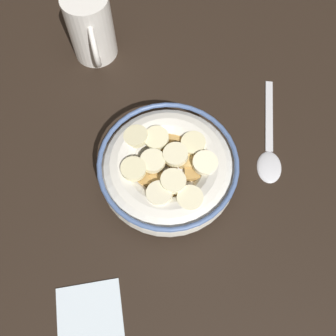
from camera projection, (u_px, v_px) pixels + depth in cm
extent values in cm
cube|color=black|center=(168.00, 181.00, 49.79)|extent=(119.84, 119.84, 2.00)
cylinder|color=silver|center=(168.00, 177.00, 48.61)|extent=(9.31, 9.31, 0.60)
torus|color=silver|center=(168.00, 170.00, 46.67)|extent=(16.93, 16.93, 4.88)
torus|color=#4C6699|center=(168.00, 162.00, 44.72)|extent=(17.02, 17.02, 0.60)
cylinder|color=white|center=(168.00, 168.00, 46.26)|extent=(14.00, 14.00, 0.40)
cube|color=#B78947|center=(163.00, 130.00, 47.64)|extent=(2.23, 2.22, 0.85)
cube|color=tan|center=(130.00, 170.00, 45.30)|extent=(2.57, 2.57, 0.83)
cube|color=tan|center=(173.00, 160.00, 45.98)|extent=(2.58, 2.59, 0.92)
cube|color=#B78947|center=(176.00, 135.00, 47.35)|extent=(2.43, 2.43, 0.83)
cube|color=#B78947|center=(142.00, 137.00, 47.44)|extent=(2.36, 2.33, 0.93)
cube|color=#B78947|center=(174.00, 208.00, 43.37)|extent=(2.15, 2.07, 1.05)
cube|color=tan|center=(209.00, 150.00, 46.47)|extent=(2.50, 2.46, 1.04)
cube|color=#B78947|center=(193.00, 173.00, 45.36)|extent=(2.17, 2.25, 1.08)
cube|color=#AD7F42|center=(167.00, 192.00, 44.42)|extent=(2.13, 2.19, 1.01)
cube|color=tan|center=(211.00, 166.00, 45.54)|extent=(2.51, 2.49, 0.96)
cube|color=#B78947|center=(185.00, 197.00, 43.98)|extent=(2.29, 2.25, 0.99)
cube|color=#B78947|center=(168.00, 146.00, 46.91)|extent=(2.24, 2.32, 1.08)
cube|color=tan|center=(132.00, 190.00, 44.43)|extent=(2.65, 2.66, 1.03)
cube|color=#B78947|center=(158.00, 181.00, 44.82)|extent=(2.15, 2.23, 1.06)
cube|color=#B78947|center=(145.00, 178.00, 44.93)|extent=(2.54, 2.50, 1.04)
cube|color=#B78947|center=(144.00, 205.00, 43.48)|extent=(2.17, 2.18, 0.84)
cube|color=tan|center=(188.00, 160.00, 45.89)|extent=(2.45, 2.43, 0.92)
cube|color=tan|center=(158.00, 163.00, 46.00)|extent=(2.61, 2.61, 0.86)
cylinder|color=beige|center=(133.00, 165.00, 44.25)|extent=(4.26, 4.28, 1.00)
cylinder|color=beige|center=(193.00, 143.00, 46.06)|extent=(3.78, 3.81, 1.21)
cylinder|color=#F4EABC|center=(190.00, 198.00, 42.89)|extent=(4.05, 4.06, 0.96)
cylinder|color=#F9EFC6|center=(159.00, 193.00, 43.03)|extent=(4.35, 4.33, 1.12)
cylinder|color=#F4EABC|center=(177.00, 180.00, 43.57)|extent=(3.38, 3.41, 1.21)
cylinder|color=beige|center=(136.00, 136.00, 46.18)|extent=(4.25, 4.25, 1.19)
cylinder|color=beige|center=(156.00, 138.00, 46.02)|extent=(3.21, 3.20, 1.33)
cylinder|color=#F4EABC|center=(176.00, 154.00, 44.88)|extent=(4.06, 4.10, 1.06)
cylinder|color=#F9EFC6|center=(205.00, 163.00, 44.70)|extent=(4.27, 4.26, 0.99)
cylinder|color=#F4EABC|center=(153.00, 161.00, 44.79)|extent=(3.89, 3.91, 0.83)
ellipsoid|color=silver|center=(270.00, 166.00, 49.14)|extent=(5.45, 4.62, 0.80)
cube|color=silver|center=(269.00, 115.00, 52.69)|extent=(11.22, 4.85, 0.36)
cylinder|color=white|center=(91.00, 27.00, 53.14)|extent=(6.46, 6.46, 9.94)
torus|color=white|center=(94.00, 44.00, 51.83)|extent=(6.36, 0.80, 6.36)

